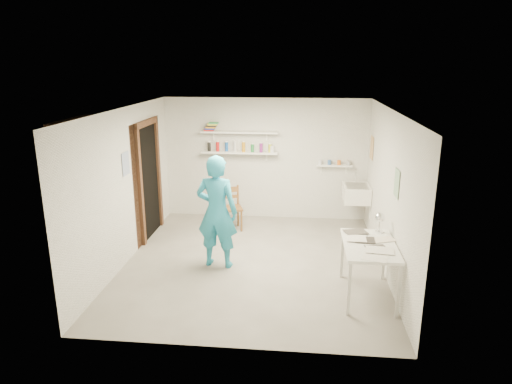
# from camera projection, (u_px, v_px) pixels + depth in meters

# --- Properties ---
(floor) EXTENTS (4.00, 4.50, 0.02)m
(floor) POSITION_uv_depth(u_px,v_px,m) (253.00, 263.00, 7.23)
(floor) COLOR slate
(floor) RESTS_ON ground
(ceiling) EXTENTS (4.00, 4.50, 0.02)m
(ceiling) POSITION_uv_depth(u_px,v_px,m) (253.00, 109.00, 6.56)
(ceiling) COLOR silver
(ceiling) RESTS_ON wall_back
(wall_back) EXTENTS (4.00, 0.02, 2.40)m
(wall_back) POSITION_uv_depth(u_px,v_px,m) (265.00, 159.00, 9.05)
(wall_back) COLOR silver
(wall_back) RESTS_ON ground
(wall_front) EXTENTS (4.00, 0.02, 2.40)m
(wall_front) POSITION_uv_depth(u_px,v_px,m) (231.00, 248.00, 4.73)
(wall_front) COLOR silver
(wall_front) RESTS_ON ground
(wall_left) EXTENTS (0.02, 4.50, 2.40)m
(wall_left) POSITION_uv_depth(u_px,v_px,m) (125.00, 186.00, 7.08)
(wall_left) COLOR silver
(wall_left) RESTS_ON ground
(wall_right) EXTENTS (0.02, 4.50, 2.40)m
(wall_right) POSITION_uv_depth(u_px,v_px,m) (389.00, 193.00, 6.70)
(wall_right) COLOR silver
(wall_right) RESTS_ON ground
(doorway_recess) EXTENTS (0.02, 0.90, 2.00)m
(doorway_recess) POSITION_uv_depth(u_px,v_px,m) (149.00, 182.00, 8.14)
(doorway_recess) COLOR black
(doorway_recess) RESTS_ON wall_left
(corridor_box) EXTENTS (1.40, 1.50, 2.10)m
(corridor_box) POSITION_uv_depth(u_px,v_px,m) (110.00, 178.00, 8.20)
(corridor_box) COLOR brown
(corridor_box) RESTS_ON ground
(door_lintel) EXTENTS (0.06, 1.05, 0.10)m
(door_lintel) POSITION_uv_depth(u_px,v_px,m) (146.00, 123.00, 7.85)
(door_lintel) COLOR brown
(door_lintel) RESTS_ON wall_left
(door_jamb_near) EXTENTS (0.06, 0.10, 2.00)m
(door_jamb_near) POSITION_uv_depth(u_px,v_px,m) (140.00, 189.00, 7.66)
(door_jamb_near) COLOR brown
(door_jamb_near) RESTS_ON ground
(door_jamb_far) EXTENTS (0.06, 0.10, 2.00)m
(door_jamb_far) POSITION_uv_depth(u_px,v_px,m) (159.00, 175.00, 8.62)
(door_jamb_far) COLOR brown
(door_jamb_far) RESTS_ON ground
(shelf_lower) EXTENTS (1.50, 0.22, 0.03)m
(shelf_lower) POSITION_uv_depth(u_px,v_px,m) (239.00, 152.00, 8.94)
(shelf_lower) COLOR white
(shelf_lower) RESTS_ON wall_back
(shelf_upper) EXTENTS (1.50, 0.22, 0.03)m
(shelf_upper) POSITION_uv_depth(u_px,v_px,m) (239.00, 132.00, 8.83)
(shelf_upper) COLOR white
(shelf_upper) RESTS_ON wall_back
(ledge_shelf) EXTENTS (0.70, 0.14, 0.03)m
(ledge_shelf) POSITION_uv_depth(u_px,v_px,m) (334.00, 165.00, 8.86)
(ledge_shelf) COLOR white
(ledge_shelf) RESTS_ON wall_back
(poster_left) EXTENTS (0.01, 0.28, 0.36)m
(poster_left) POSITION_uv_depth(u_px,v_px,m) (126.00, 164.00, 7.03)
(poster_left) COLOR #334C7F
(poster_left) RESTS_ON wall_left
(poster_right_a) EXTENTS (0.01, 0.34, 0.42)m
(poster_right_a) POSITION_uv_depth(u_px,v_px,m) (372.00, 148.00, 8.33)
(poster_right_a) COLOR #995933
(poster_right_a) RESTS_ON wall_right
(poster_right_b) EXTENTS (0.01, 0.30, 0.38)m
(poster_right_b) POSITION_uv_depth(u_px,v_px,m) (397.00, 183.00, 6.09)
(poster_right_b) COLOR #3F724C
(poster_right_b) RESTS_ON wall_right
(belfast_sink) EXTENTS (0.48, 0.60, 0.30)m
(belfast_sink) POSITION_uv_depth(u_px,v_px,m) (356.00, 193.00, 8.49)
(belfast_sink) COLOR white
(belfast_sink) RESTS_ON wall_right
(man) EXTENTS (0.69, 0.50, 1.75)m
(man) POSITION_uv_depth(u_px,v_px,m) (217.00, 212.00, 6.90)
(man) COLOR teal
(man) RESTS_ON ground
(wall_clock) EXTENTS (0.32, 0.08, 0.31)m
(wall_clock) POSITION_uv_depth(u_px,v_px,m) (217.00, 189.00, 7.03)
(wall_clock) COLOR beige
(wall_clock) RESTS_ON man
(wooden_chair) EXTENTS (0.49, 0.48, 0.84)m
(wooden_chair) POSITION_uv_depth(u_px,v_px,m) (231.00, 208.00, 8.54)
(wooden_chair) COLOR brown
(wooden_chair) RESTS_ON ground
(work_table) EXTENTS (0.68, 1.13, 0.75)m
(work_table) POSITION_uv_depth(u_px,v_px,m) (368.00, 270.00, 6.11)
(work_table) COLOR white
(work_table) RESTS_ON ground
(desk_lamp) EXTENTS (0.14, 0.14, 0.14)m
(desk_lamp) POSITION_uv_depth(u_px,v_px,m) (380.00, 217.00, 6.36)
(desk_lamp) COLOR silver
(desk_lamp) RESTS_ON work_table
(spray_cans) EXTENTS (1.29, 0.06, 0.17)m
(spray_cans) POSITION_uv_depth(u_px,v_px,m) (239.00, 147.00, 8.91)
(spray_cans) COLOR black
(spray_cans) RESTS_ON shelf_lower
(book_stack) EXTENTS (0.28, 0.14, 0.17)m
(book_stack) POSITION_uv_depth(u_px,v_px,m) (211.00, 127.00, 8.85)
(book_stack) COLOR red
(book_stack) RESTS_ON shelf_upper
(ledge_pots) EXTENTS (0.48, 0.07, 0.09)m
(ledge_pots) POSITION_uv_depth(u_px,v_px,m) (334.00, 162.00, 8.84)
(ledge_pots) COLOR silver
(ledge_pots) RESTS_ON ledge_shelf
(papers) EXTENTS (0.30, 0.22, 0.03)m
(papers) POSITION_uv_depth(u_px,v_px,m) (370.00, 243.00, 6.00)
(papers) COLOR silver
(papers) RESTS_ON work_table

